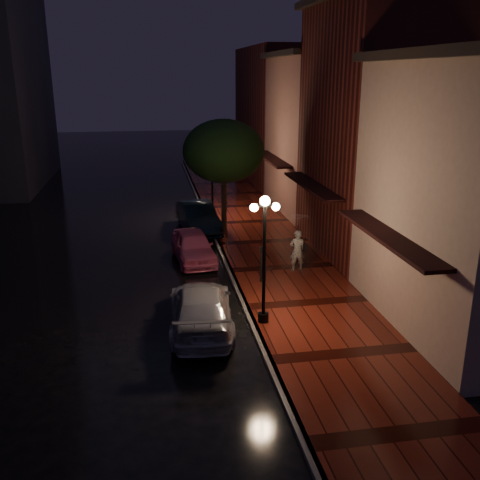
{
  "coord_description": "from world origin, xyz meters",
  "views": [
    {
      "loc": [
        -3.18,
        -20.93,
        8.12
      ],
      "look_at": [
        0.46,
        0.22,
        1.4
      ],
      "focal_mm": 40.0,
      "sensor_mm": 36.0,
      "label": 1
    }
  ],
  "objects_px": {
    "pink_car": "(193,246)",
    "woman_with_umbrella": "(298,233)",
    "streetlamp_near": "(264,252)",
    "street_tree": "(224,153)",
    "streetlamp_far": "(212,175)",
    "parking_meter": "(261,261)",
    "navy_car": "(198,217)",
    "silver_car": "(201,308)"
  },
  "relations": [
    {
      "from": "streetlamp_far",
      "to": "pink_car",
      "type": "distance_m",
      "value": 7.57
    },
    {
      "from": "pink_car",
      "to": "woman_with_umbrella",
      "type": "height_order",
      "value": "woman_with_umbrella"
    },
    {
      "from": "streetlamp_near",
      "to": "pink_car",
      "type": "height_order",
      "value": "streetlamp_near"
    },
    {
      "from": "streetlamp_far",
      "to": "pink_car",
      "type": "xyz_separation_m",
      "value": [
        -1.75,
        -7.12,
        -1.9
      ]
    },
    {
      "from": "pink_car",
      "to": "silver_car",
      "type": "distance_m",
      "value": 6.72
    },
    {
      "from": "woman_with_umbrella",
      "to": "parking_meter",
      "type": "distance_m",
      "value": 2.15
    },
    {
      "from": "streetlamp_far",
      "to": "parking_meter",
      "type": "relative_size",
      "value": 2.93
    },
    {
      "from": "streetlamp_far",
      "to": "parking_meter",
      "type": "bearing_deg",
      "value": -86.45
    },
    {
      "from": "streetlamp_near",
      "to": "silver_car",
      "type": "height_order",
      "value": "streetlamp_near"
    },
    {
      "from": "streetlamp_near",
      "to": "parking_meter",
      "type": "distance_m",
      "value": 3.9
    },
    {
      "from": "streetlamp_near",
      "to": "pink_car",
      "type": "xyz_separation_m",
      "value": [
        -1.75,
        6.88,
        -1.9
      ]
    },
    {
      "from": "streetlamp_near",
      "to": "street_tree",
      "type": "distance_m",
      "value": 11.12
    },
    {
      "from": "street_tree",
      "to": "parking_meter",
      "type": "xyz_separation_m",
      "value": [
        0.39,
        -7.48,
        -3.2
      ]
    },
    {
      "from": "streetlamp_far",
      "to": "navy_car",
      "type": "bearing_deg",
      "value": -114.09
    },
    {
      "from": "streetlamp_near",
      "to": "streetlamp_far",
      "type": "height_order",
      "value": "same"
    },
    {
      "from": "navy_car",
      "to": "woman_with_umbrella",
      "type": "xyz_separation_m",
      "value": [
        3.49,
        -7.09,
        1.01
      ]
    },
    {
      "from": "pink_car",
      "to": "streetlamp_far",
      "type": "bearing_deg",
      "value": 70.82
    },
    {
      "from": "street_tree",
      "to": "silver_car",
      "type": "distance_m",
      "value": 11.62
    },
    {
      "from": "streetlamp_far",
      "to": "woman_with_umbrella",
      "type": "distance_m",
      "value": 9.84
    },
    {
      "from": "streetlamp_near",
      "to": "parking_meter",
      "type": "height_order",
      "value": "streetlamp_near"
    },
    {
      "from": "streetlamp_near",
      "to": "streetlamp_far",
      "type": "xyz_separation_m",
      "value": [
        0.0,
        14.0,
        0.0
      ]
    },
    {
      "from": "streetlamp_near",
      "to": "pink_car",
      "type": "relative_size",
      "value": 1.05
    },
    {
      "from": "pink_car",
      "to": "silver_car",
      "type": "height_order",
      "value": "silver_car"
    },
    {
      "from": "navy_car",
      "to": "woman_with_umbrella",
      "type": "bearing_deg",
      "value": -70.19
    },
    {
      "from": "streetlamp_near",
      "to": "streetlamp_far",
      "type": "relative_size",
      "value": 1.0
    },
    {
      "from": "pink_car",
      "to": "parking_meter",
      "type": "relative_size",
      "value": 2.78
    },
    {
      "from": "street_tree",
      "to": "navy_car",
      "type": "relative_size",
      "value": 1.23
    },
    {
      "from": "street_tree",
      "to": "pink_car",
      "type": "xyz_separation_m",
      "value": [
        -2.0,
        -4.11,
        -3.55
      ]
    },
    {
      "from": "pink_car",
      "to": "parking_meter",
      "type": "bearing_deg",
      "value": -59.98
    },
    {
      "from": "streetlamp_near",
      "to": "street_tree",
      "type": "height_order",
      "value": "street_tree"
    },
    {
      "from": "streetlamp_near",
      "to": "street_tree",
      "type": "bearing_deg",
      "value": 88.65
    },
    {
      "from": "streetlamp_far",
      "to": "navy_car",
      "type": "height_order",
      "value": "streetlamp_far"
    },
    {
      "from": "streetlamp_far",
      "to": "silver_car",
      "type": "xyz_separation_m",
      "value": [
        -2.07,
        -13.83,
        -1.88
      ]
    },
    {
      "from": "silver_car",
      "to": "parking_meter",
      "type": "bearing_deg",
      "value": -124.64
    },
    {
      "from": "parking_meter",
      "to": "silver_car",
      "type": "bearing_deg",
      "value": -118.78
    },
    {
      "from": "pink_car",
      "to": "parking_meter",
      "type": "xyz_separation_m",
      "value": [
        2.4,
        -3.37,
        0.34
      ]
    },
    {
      "from": "navy_car",
      "to": "woman_with_umbrella",
      "type": "height_order",
      "value": "woman_with_umbrella"
    },
    {
      "from": "streetlamp_near",
      "to": "navy_car",
      "type": "relative_size",
      "value": 0.91
    },
    {
      "from": "navy_car",
      "to": "parking_meter",
      "type": "height_order",
      "value": "parking_meter"
    },
    {
      "from": "streetlamp_near",
      "to": "silver_car",
      "type": "distance_m",
      "value": 2.8
    },
    {
      "from": "streetlamp_far",
      "to": "woman_with_umbrella",
      "type": "height_order",
      "value": "streetlamp_far"
    },
    {
      "from": "parking_meter",
      "to": "pink_car",
      "type": "bearing_deg",
      "value": 135.74
    }
  ]
}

